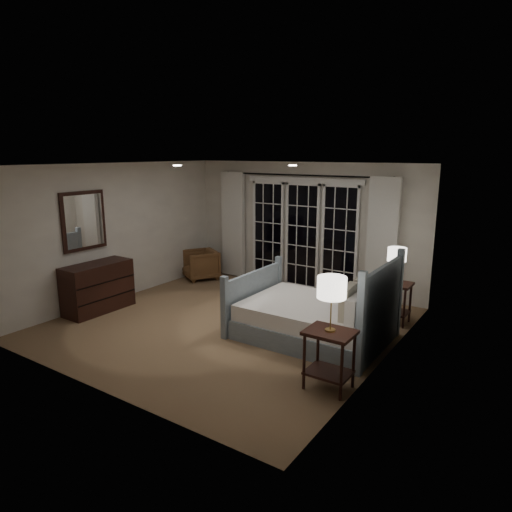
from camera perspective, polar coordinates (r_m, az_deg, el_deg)
The scene contains 20 objects.
floor at distance 7.41m, azimuth -3.51°, elevation -8.41°, with size 5.00×5.00×0.00m, color #886649.
ceiling at distance 6.90m, azimuth -3.80°, elevation 11.31°, with size 5.00×5.00×0.00m, color silver.
wall_left at distance 8.77m, azimuth -16.76°, elevation 2.91°, with size 0.02×5.00×2.50m, color silver.
wall_right at distance 5.91m, azimuth 16.02°, elevation -1.70°, with size 0.02×5.00×2.50m, color silver.
wall_back at distance 9.13m, azimuth 5.93°, elevation 3.76°, with size 5.00×0.02×2.50m, color silver.
wall_front at distance 5.34m, azimuth -20.15°, elevation -3.53°, with size 5.00×0.02×2.50m, color silver.
french_doors at distance 9.12m, azimuth 5.79°, elevation 2.74°, with size 2.50×0.04×2.20m.
curtain_rod at distance 8.94m, azimuth 5.77°, elevation 10.02°, with size 0.03×0.03×3.50m, color black.
curtain_left at distance 9.91m, azimuth -2.88°, elevation 3.96°, with size 0.55×0.10×2.25m, color silver.
curtain_right at distance 8.40m, azimuth 15.51°, elevation 1.87°, with size 0.55×0.10×2.25m, color silver.
downlight_a at distance 6.97m, azimuth 4.62°, elevation 11.23°, with size 0.12×0.12×0.01m, color white.
downlight_b at distance 6.99m, azimuth -9.82°, elevation 11.09°, with size 0.12×0.12×0.01m, color white.
bed at distance 6.80m, azimuth 7.48°, elevation -7.62°, with size 2.12×1.51×1.23m.
nightstand_left at distance 5.39m, azimuth 9.16°, elevation -11.57°, with size 0.55×0.44×0.71m.
nightstand_right at distance 7.62m, azimuth 16.87°, elevation -4.83°, with size 0.51×0.41×0.67m.
lamp_left at distance 5.13m, azimuth 9.46°, elevation -3.97°, with size 0.33×0.33×0.63m.
lamp_right at distance 7.45m, azimuth 17.21°, elevation 0.14°, with size 0.29×0.29×0.56m.
armchair at distance 9.91m, azimuth -6.96°, elevation -1.07°, with size 0.67×0.69×0.63m, color brown.
dresser at distance 8.30m, azimuth -19.16°, elevation -3.71°, with size 0.50×1.18×0.84m.
mirror at distance 8.25m, azimuth -20.73°, elevation 4.13°, with size 0.05×0.85×1.00m.
Camera 1 is at (4.20, -5.48, 2.69)m, focal length 32.00 mm.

